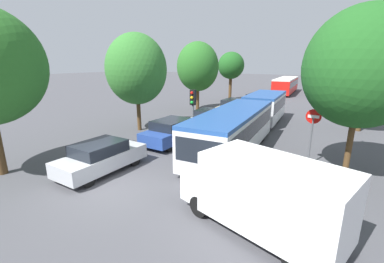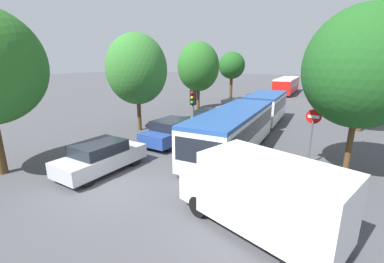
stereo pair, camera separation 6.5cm
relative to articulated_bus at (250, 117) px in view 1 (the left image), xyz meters
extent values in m
plane|color=#47474C|center=(-1.88, -10.22, -1.39)|extent=(200.00, 200.00, 0.00)
cube|color=silver|center=(0.31, -3.49, -0.15)|extent=(3.23, 9.25, 1.96)
cube|color=black|center=(0.31, -3.49, 0.20)|extent=(3.22, 8.89, 0.86)
cube|color=#234C93|center=(0.31, -3.49, 0.92)|extent=(3.23, 9.25, 0.19)
cube|color=silver|center=(-0.45, 5.06, -0.15)|extent=(2.97, 6.40, 1.96)
cube|color=black|center=(-0.45, 5.06, 0.20)|extent=(2.97, 6.15, 0.86)
cube|color=#234C93|center=(-0.45, 5.06, 0.92)|extent=(2.97, 6.40, 0.19)
cylinder|color=black|center=(-0.13, 1.50, -0.15)|extent=(1.88, 1.11, 1.80)
cube|color=black|center=(0.71, -7.97, 0.08)|extent=(2.14, 0.28, 1.05)
cylinder|color=black|center=(1.59, -6.29, -0.91)|extent=(0.37, 0.98, 0.95)
cylinder|color=black|center=(-0.45, -6.47, -0.91)|extent=(0.37, 0.98, 0.95)
cylinder|color=black|center=(1.07, -0.51, -0.91)|extent=(0.37, 0.98, 0.95)
cylinder|color=black|center=(-0.96, -0.69, -0.91)|extent=(0.37, 0.98, 0.95)
cylinder|color=black|center=(0.57, 5.15, -0.91)|extent=(0.37, 0.98, 0.95)
cylinder|color=black|center=(-1.47, 4.97, -0.91)|extent=(0.37, 0.98, 0.95)
cube|color=red|center=(-3.67, 27.18, -0.12)|extent=(3.50, 11.62, 1.99)
cube|color=black|center=(-3.67, 27.18, 0.24)|extent=(3.47, 11.06, 0.84)
cube|color=silver|center=(-3.67, 27.18, 0.97)|extent=(3.50, 11.62, 0.20)
cylinder|color=black|center=(-5.05, 30.85, -0.89)|extent=(0.38, 1.02, 1.00)
cylinder|color=black|center=(-2.93, 31.03, -0.89)|extent=(0.38, 1.02, 1.00)
cylinder|color=black|center=(-4.44, 23.66, -0.89)|extent=(0.38, 1.02, 1.00)
cylinder|color=black|center=(-2.32, 23.84, -0.89)|extent=(0.38, 1.02, 1.00)
cube|color=#B7BABF|center=(-3.79, -9.21, -0.79)|extent=(1.78, 4.19, 0.68)
cube|color=black|center=(-3.79, -9.31, -0.19)|extent=(1.64, 2.20, 0.52)
cylinder|color=black|center=(-4.54, -7.87, -1.07)|extent=(0.22, 0.64, 0.64)
cylinder|color=black|center=(-3.04, -7.87, -1.07)|extent=(0.22, 0.64, 0.64)
cylinder|color=black|center=(-4.53, -10.55, -1.07)|extent=(0.22, 0.64, 0.64)
cylinder|color=black|center=(-3.04, -10.55, -1.07)|extent=(0.22, 0.64, 0.64)
cube|color=#284799|center=(-3.60, -3.91, -0.76)|extent=(1.87, 4.41, 0.71)
cube|color=black|center=(-3.60, -4.01, -0.13)|extent=(1.72, 2.31, 0.55)
cylinder|color=black|center=(-4.39, -2.50, -1.05)|extent=(0.23, 0.67, 0.67)
cylinder|color=black|center=(-2.82, -2.49, -1.05)|extent=(0.23, 0.67, 0.67)
cylinder|color=black|center=(-4.39, -5.32, -1.05)|extent=(0.23, 0.67, 0.67)
cylinder|color=black|center=(-2.81, -5.32, -1.05)|extent=(0.23, 0.67, 0.67)
cube|color=white|center=(-3.84, 1.22, -0.84)|extent=(1.64, 3.87, 0.63)
cube|color=black|center=(-3.84, 1.12, -0.29)|extent=(1.51, 2.03, 0.48)
cylinder|color=black|center=(-4.53, 2.45, -1.10)|extent=(0.20, 0.59, 0.59)
cylinder|color=black|center=(-3.15, 2.45, -1.10)|extent=(0.20, 0.59, 0.59)
cylinder|color=black|center=(-4.53, -0.02, -1.10)|extent=(0.20, 0.59, 0.59)
cylinder|color=black|center=(-3.15, -0.02, -1.10)|extent=(0.20, 0.59, 0.59)
cube|color=tan|center=(-3.83, 6.44, -0.76)|extent=(1.87, 4.42, 0.72)
cube|color=black|center=(-3.83, 6.34, -0.13)|extent=(1.72, 2.31, 0.55)
cylinder|color=black|center=(-4.62, 7.86, -1.05)|extent=(0.23, 0.67, 0.67)
cylinder|color=black|center=(-3.05, 7.86, -1.05)|extent=(0.23, 0.67, 0.67)
cylinder|color=black|center=(-4.62, 5.03, -1.05)|extent=(0.23, 0.67, 0.67)
cylinder|color=black|center=(-3.05, 5.03, -1.05)|extent=(0.23, 0.67, 0.67)
cube|color=#B21E19|center=(-3.56, 12.21, -0.78)|extent=(1.81, 4.27, 0.69)
cube|color=black|center=(-3.56, 12.11, -0.17)|extent=(1.66, 2.24, 0.53)
cylinder|color=black|center=(-4.32, 13.58, -1.07)|extent=(0.22, 0.65, 0.65)
cylinder|color=black|center=(-2.81, 13.58, -1.07)|extent=(0.22, 0.65, 0.65)
cylinder|color=black|center=(-4.32, 10.85, -1.07)|extent=(0.22, 0.65, 0.65)
cylinder|color=black|center=(-2.80, 10.85, -1.07)|extent=(0.22, 0.65, 0.65)
cube|color=white|center=(4.14, -9.62, -0.08)|extent=(4.47, 2.97, 2.00)
cube|color=white|center=(1.72, -8.99, -0.55)|extent=(1.35, 2.07, 1.00)
cylinder|color=black|center=(1.90, -9.90, -1.03)|extent=(0.76, 0.41, 0.72)
cylinder|color=black|center=(2.32, -8.28, -1.03)|extent=(0.76, 0.41, 0.72)
cylinder|color=black|center=(5.09, -10.73, -1.03)|extent=(0.76, 0.41, 0.72)
cylinder|color=black|center=(5.51, -9.10, -1.03)|extent=(0.76, 0.41, 0.72)
cylinder|color=#56595E|center=(-2.31, -3.55, 0.31)|extent=(0.12, 0.12, 3.40)
cube|color=black|center=(-2.31, -3.55, 1.56)|extent=(0.34, 0.27, 0.90)
sphere|color=red|center=(-2.30, -3.69, 1.84)|extent=(0.18, 0.18, 0.18)
sphere|color=#EAAD14|center=(-2.30, -3.69, 1.56)|extent=(0.18, 0.18, 0.18)
sphere|color=green|center=(-2.30, -3.69, 1.28)|extent=(0.18, 0.18, 0.18)
cylinder|color=#56595E|center=(4.26, -3.22, -0.19)|extent=(0.08, 0.08, 2.40)
cylinder|color=red|center=(4.26, -3.22, 1.08)|extent=(0.70, 0.03, 0.70)
cube|color=white|center=(4.26, -3.24, 1.08)|extent=(0.50, 0.04, 0.14)
cylinder|color=#56595E|center=(5.84, -0.35, 0.41)|extent=(0.10, 0.10, 3.60)
cube|color=#197A38|center=(5.84, -0.35, 1.91)|extent=(0.13, 1.40, 0.28)
cube|color=#197A38|center=(5.84, -0.35, 1.57)|extent=(0.13, 1.40, 0.28)
cube|color=#197A38|center=(5.84, -0.35, 1.23)|extent=(0.13, 1.40, 0.28)
cylinder|color=#51381E|center=(-7.62, -2.64, -0.09)|extent=(0.29, 0.29, 2.60)
ellipsoid|color=#33752D|center=(-7.62, -2.64, 3.08)|extent=(4.33, 4.33, 5.00)
ellipsoid|color=#3D7F38|center=(-8.09, -2.36, 2.33)|extent=(2.60, 2.60, 2.75)
cylinder|color=#51381E|center=(-7.91, 6.41, -0.06)|extent=(0.34, 0.34, 2.67)
ellipsoid|color=#286623|center=(-7.91, 6.41, 3.11)|extent=(4.21, 4.21, 4.89)
ellipsoid|color=#33752D|center=(-8.04, 7.00, 2.38)|extent=(2.53, 2.53, 2.69)
cylinder|color=#51381E|center=(-7.93, 14.74, 0.24)|extent=(0.38, 0.38, 3.25)
ellipsoid|color=#1E561E|center=(-7.93, 14.74, 3.13)|extent=(3.32, 3.32, 3.38)
cylinder|color=#51381E|center=(5.88, -3.76, 0.06)|extent=(0.25, 0.25, 2.91)
ellipsoid|color=#1E561E|center=(5.88, -3.76, 3.36)|extent=(4.59, 4.59, 4.92)
ellipsoid|color=#1E561E|center=(6.16, -3.59, 2.62)|extent=(2.76, 2.76, 2.70)
cylinder|color=#51381E|center=(6.40, 5.81, -0.01)|extent=(0.36, 0.36, 2.77)
ellipsoid|color=#33752D|center=(6.40, 5.81, 3.11)|extent=(4.17, 4.17, 4.63)
ellipsoid|color=#286623|center=(6.69, 5.51, 2.42)|extent=(2.50, 2.50, 2.55)
camera|label=1|loc=(5.69, -16.46, 3.61)|focal=24.00mm
camera|label=2|loc=(5.74, -16.42, 3.61)|focal=24.00mm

